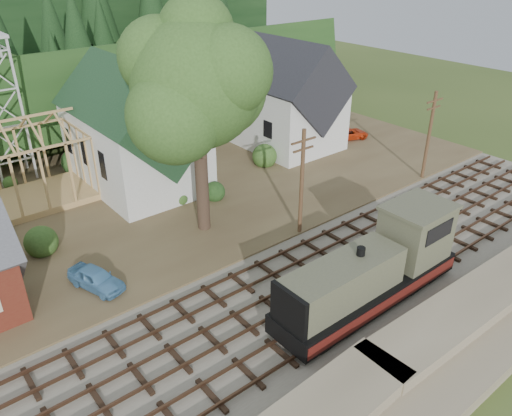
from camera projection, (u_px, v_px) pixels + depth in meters
ground at (273, 311)px, 28.62m from camera, size 140.00×140.00×0.00m
embankment at (395, 404)px, 22.80m from camera, size 64.00×5.00×1.60m
railroad_bed at (273, 309)px, 28.59m from camera, size 64.00×11.00×0.16m
village_flat at (130, 199)px, 40.88m from camera, size 64.00×26.00×0.30m
hillside at (35, 127)px, 57.39m from camera, size 70.00×28.96×12.74m
church at (135, 130)px, 40.79m from camera, size 8.40×15.17×13.00m
farmhouse at (286, 101)px, 49.40m from camera, size 8.40×10.80×10.60m
timber_frame at (31, 167)px, 38.82m from camera, size 8.20×6.20×6.99m
big_tree at (198, 92)px, 31.95m from camera, size 10.90×8.40×14.70m
telegraph_pole_near at (302, 182)px, 34.10m from camera, size 2.20×0.28×8.00m
telegraph_pole_far at (429, 135)px, 42.47m from camera, size 2.20×0.28×8.00m
locomotive at (375, 270)px, 28.35m from camera, size 12.64×3.16×5.04m
car_blue at (96, 278)px, 29.78m from camera, size 2.68×4.13×1.31m
car_red at (349, 134)px, 52.75m from camera, size 4.52×3.17×1.14m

